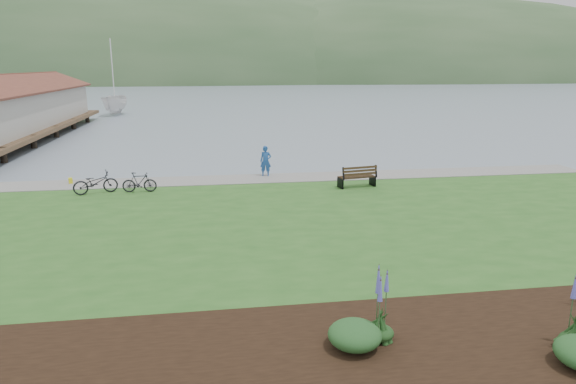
% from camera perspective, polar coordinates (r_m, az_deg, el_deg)
% --- Properties ---
extents(ground, '(600.00, 600.00, 0.00)m').
position_cam_1_polar(ground, '(20.22, 1.11, -3.75)').
color(ground, gray).
rests_on(ground, ground).
extents(lawn, '(34.00, 20.00, 0.40)m').
position_cam_1_polar(lawn, '(18.29, 2.18, -5.04)').
color(lawn, '#2A5D21').
rests_on(lawn, ground).
extents(shoreline_path, '(34.00, 2.20, 0.03)m').
position_cam_1_polar(shoreline_path, '(26.71, -1.40, 1.56)').
color(shoreline_path, gray).
rests_on(shoreline_path, lawn).
extents(garden_bed, '(24.00, 4.40, 0.04)m').
position_cam_1_polar(garden_bed, '(12.52, 23.53, -14.56)').
color(garden_bed, black).
rests_on(garden_bed, lawn).
extents(far_hillside, '(580.00, 80.00, 38.00)m').
position_cam_1_polar(far_hillside, '(190.51, -1.70, 12.13)').
color(far_hillside, '#365831').
rests_on(far_hillside, ground).
extents(pier_pavilion, '(8.00, 36.00, 5.40)m').
position_cam_1_polar(pier_pavilion, '(49.53, -28.70, 8.22)').
color(pier_pavilion, '#4C3826').
rests_on(pier_pavilion, ground).
extents(park_bench, '(1.88, 1.03, 1.10)m').
position_cam_1_polar(park_bench, '(24.86, 7.77, 1.76)').
color(park_bench, black).
rests_on(park_bench, lawn).
extents(person, '(0.76, 0.59, 1.89)m').
position_cam_1_polar(person, '(27.06, -2.50, 3.73)').
color(person, '#204F97').
rests_on(person, lawn).
extents(bicycle_a, '(1.29, 2.09, 1.03)m').
position_cam_1_polar(bicycle_a, '(25.04, -20.61, 0.99)').
color(bicycle_a, black).
rests_on(bicycle_a, lawn).
extents(bicycle_b, '(0.51, 1.58, 0.94)m').
position_cam_1_polar(bicycle_b, '(24.68, -16.19, 1.05)').
color(bicycle_b, black).
rests_on(bicycle_b, lawn).
extents(sailboat, '(12.05, 12.23, 29.46)m').
position_cam_1_polar(sailboat, '(68.55, -18.56, 8.11)').
color(sailboat, silver).
rests_on(sailboat, ground).
extents(pannier, '(0.26, 0.32, 0.29)m').
position_cam_1_polar(pannier, '(27.65, -23.01, 1.15)').
color(pannier, yellow).
rests_on(pannier, lawn).
extents(echium_4, '(0.62, 0.62, 1.93)m').
position_cam_1_polar(echium_4, '(11.27, 10.25, -12.61)').
color(echium_4, '#143714').
rests_on(echium_4, garden_bed).
extents(shrub_0, '(1.12, 1.12, 0.56)m').
position_cam_1_polar(shrub_0, '(11.10, 7.42, -15.47)').
color(shrub_0, '#1E4C21').
rests_on(shrub_0, garden_bed).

